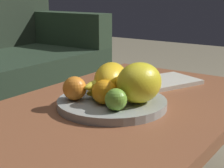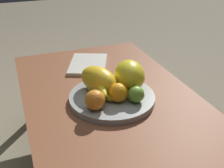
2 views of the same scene
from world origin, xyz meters
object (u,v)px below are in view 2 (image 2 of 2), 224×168
at_px(orange_left, 118,93).
at_px(apple_front, 136,94).
at_px(fruit_bowl, 112,98).
at_px(magazine, 88,64).
at_px(banana_bunch, 99,90).
at_px(coffee_table, 109,103).
at_px(melon_smaller_beside, 99,80).
at_px(orange_front, 95,100).
at_px(melon_large_front, 129,75).

height_order(orange_left, apple_front, orange_left).
xyz_separation_m(fruit_bowl, magazine, (0.36, -0.01, -0.00)).
xyz_separation_m(fruit_bowl, orange_left, (-0.05, -0.01, 0.05)).
relative_size(orange_left, apple_front, 1.16).
distance_m(apple_front, banana_bunch, 0.15).
xyz_separation_m(coffee_table, melon_smaller_beside, (-0.00, 0.05, 0.12)).
relative_size(coffee_table, magazine, 4.41).
bearing_deg(fruit_bowl, orange_front, 127.15).
xyz_separation_m(melon_large_front, banana_bunch, (-0.01, 0.13, -0.04)).
bearing_deg(orange_left, apple_front, -114.97).
relative_size(fruit_bowl, apple_front, 5.39).
xyz_separation_m(apple_front, banana_bunch, (0.09, 0.12, -0.01)).
xyz_separation_m(melon_large_front, apple_front, (-0.10, 0.02, -0.03)).
distance_m(fruit_bowl, orange_front, 0.13).
xyz_separation_m(coffee_table, apple_front, (-0.13, -0.06, 0.10)).
relative_size(apple_front, banana_bunch, 0.36).
bearing_deg(coffee_table, banana_bunch, 123.15).
height_order(fruit_bowl, orange_front, orange_front).
bearing_deg(orange_front, banana_bunch, -27.64).
relative_size(fruit_bowl, melon_smaller_beside, 1.93).
relative_size(coffee_table, orange_front, 14.78).
bearing_deg(melon_large_front, magazine, 13.02).
distance_m(banana_bunch, magazine, 0.35).
relative_size(fruit_bowl, orange_front, 4.63).
height_order(coffee_table, melon_smaller_beside, melon_smaller_beside).
distance_m(orange_front, banana_bunch, 0.09).
bearing_deg(melon_smaller_beside, coffee_table, -89.79).
bearing_deg(orange_front, coffee_table, -39.72).
xyz_separation_m(melon_smaller_beside, orange_front, (-0.12, 0.05, -0.01)).
xyz_separation_m(orange_left, apple_front, (-0.03, -0.06, -0.01)).
distance_m(orange_front, orange_left, 0.10).
height_order(coffee_table, magazine, magazine).
bearing_deg(orange_left, fruit_bowl, 7.18).
height_order(coffee_table, melon_large_front, melon_large_front).
distance_m(orange_front, apple_front, 0.16).
bearing_deg(orange_front, apple_front, -92.95).
distance_m(fruit_bowl, banana_bunch, 0.06).
bearing_deg(melon_smaller_beside, fruit_bowl, -141.30).
height_order(orange_front, banana_bunch, orange_front).
distance_m(melon_smaller_beside, apple_front, 0.17).
height_order(coffee_table, fruit_bowl, fruit_bowl).
bearing_deg(banana_bunch, melon_smaller_beside, -16.06).
height_order(coffee_table, orange_front, orange_front).
bearing_deg(coffee_table, orange_left, -179.97).
xyz_separation_m(coffee_table, magazine, (0.31, -0.00, 0.05)).
distance_m(coffee_table, orange_left, 0.14).
bearing_deg(banana_bunch, melon_large_front, -85.63).
xyz_separation_m(melon_smaller_beside, orange_left, (-0.10, -0.05, -0.01)).
distance_m(coffee_table, orange_front, 0.19).
height_order(melon_large_front, orange_front, melon_large_front).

